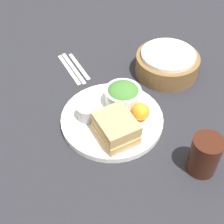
{
  "coord_description": "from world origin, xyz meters",
  "views": [
    {
      "loc": [
        0.51,
        -0.28,
        0.64
      ],
      "look_at": [
        0.0,
        0.0,
        0.04
      ],
      "focal_mm": 50.0,
      "sensor_mm": 36.0,
      "label": 1
    }
  ],
  "objects_px": {
    "plate": "(112,119)",
    "dressing_cup": "(88,112)",
    "salad_bowl": "(123,95)",
    "sandwich": "(116,128)",
    "drink_glass": "(204,155)",
    "spoon": "(79,66)",
    "knife": "(74,68)",
    "bread_basket": "(167,63)",
    "fork": "(69,69)"
  },
  "relations": [
    {
      "from": "fork",
      "to": "dressing_cup",
      "type": "bearing_deg",
      "value": 170.44
    },
    {
      "from": "salad_bowl",
      "to": "drink_glass",
      "type": "bearing_deg",
      "value": 13.27
    },
    {
      "from": "sandwich",
      "to": "drink_glass",
      "type": "bearing_deg",
      "value": 39.07
    },
    {
      "from": "salad_bowl",
      "to": "knife",
      "type": "relative_size",
      "value": 0.57
    },
    {
      "from": "salad_bowl",
      "to": "spoon",
      "type": "relative_size",
      "value": 0.67
    },
    {
      "from": "sandwich",
      "to": "drink_glass",
      "type": "xyz_separation_m",
      "value": [
        0.17,
        0.14,
        0.0
      ]
    },
    {
      "from": "plate",
      "to": "bread_basket",
      "type": "bearing_deg",
      "value": 112.37
    },
    {
      "from": "knife",
      "to": "spoon",
      "type": "relative_size",
      "value": 1.17
    },
    {
      "from": "sandwich",
      "to": "spoon",
      "type": "height_order",
      "value": "sandwich"
    },
    {
      "from": "drink_glass",
      "to": "bread_basket",
      "type": "height_order",
      "value": "drink_glass"
    },
    {
      "from": "drink_glass",
      "to": "bread_basket",
      "type": "xyz_separation_m",
      "value": [
        -0.34,
        0.14,
        -0.01
      ]
    },
    {
      "from": "plate",
      "to": "knife",
      "type": "relative_size",
      "value": 1.57
    },
    {
      "from": "dressing_cup",
      "to": "knife",
      "type": "bearing_deg",
      "value": 165.83
    },
    {
      "from": "dressing_cup",
      "to": "spoon",
      "type": "distance_m",
      "value": 0.25
    },
    {
      "from": "drink_glass",
      "to": "spoon",
      "type": "xyz_separation_m",
      "value": [
        -0.5,
        -0.1,
        -0.05
      ]
    },
    {
      "from": "sandwich",
      "to": "spoon",
      "type": "xyz_separation_m",
      "value": [
        -0.33,
        0.04,
        -0.05
      ]
    },
    {
      "from": "plate",
      "to": "knife",
      "type": "height_order",
      "value": "plate"
    },
    {
      "from": "knife",
      "to": "sandwich",
      "type": "bearing_deg",
      "value": 176.09
    },
    {
      "from": "plate",
      "to": "dressing_cup",
      "type": "xyz_separation_m",
      "value": [
        -0.03,
        -0.06,
        0.03
      ]
    },
    {
      "from": "fork",
      "to": "sandwich",
      "type": "bearing_deg",
      "value": 179.19
    },
    {
      "from": "drink_glass",
      "to": "knife",
      "type": "bearing_deg",
      "value": -167.18
    },
    {
      "from": "bread_basket",
      "to": "knife",
      "type": "xyz_separation_m",
      "value": [
        -0.16,
        -0.25,
        -0.03
      ]
    },
    {
      "from": "plate",
      "to": "spoon",
      "type": "relative_size",
      "value": 1.83
    },
    {
      "from": "dressing_cup",
      "to": "knife",
      "type": "distance_m",
      "value": 0.25
    },
    {
      "from": "fork",
      "to": "drink_glass",
      "type": "bearing_deg",
      "value": -164.82
    },
    {
      "from": "sandwich",
      "to": "salad_bowl",
      "type": "relative_size",
      "value": 1.04
    },
    {
      "from": "knife",
      "to": "dressing_cup",
      "type": "bearing_deg",
      "value": 166.26
    },
    {
      "from": "sandwich",
      "to": "fork",
      "type": "distance_m",
      "value": 0.33
    },
    {
      "from": "drink_glass",
      "to": "bread_basket",
      "type": "relative_size",
      "value": 0.52
    },
    {
      "from": "fork",
      "to": "spoon",
      "type": "relative_size",
      "value": 1.11
    },
    {
      "from": "plate",
      "to": "spoon",
      "type": "bearing_deg",
      "value": 175.72
    },
    {
      "from": "dressing_cup",
      "to": "fork",
      "type": "distance_m",
      "value": 0.24
    },
    {
      "from": "spoon",
      "to": "fork",
      "type": "bearing_deg",
      "value": 90.0
    },
    {
      "from": "sandwich",
      "to": "fork",
      "type": "bearing_deg",
      "value": 178.76
    },
    {
      "from": "salad_bowl",
      "to": "fork",
      "type": "distance_m",
      "value": 0.25
    },
    {
      "from": "salad_bowl",
      "to": "drink_glass",
      "type": "xyz_separation_m",
      "value": [
        0.27,
        0.06,
        0.0
      ]
    },
    {
      "from": "salad_bowl",
      "to": "fork",
      "type": "height_order",
      "value": "salad_bowl"
    },
    {
      "from": "drink_glass",
      "to": "knife",
      "type": "relative_size",
      "value": 0.58
    },
    {
      "from": "plate",
      "to": "bread_basket",
      "type": "height_order",
      "value": "bread_basket"
    },
    {
      "from": "drink_glass",
      "to": "spoon",
      "type": "bearing_deg",
      "value": -169.14
    },
    {
      "from": "bread_basket",
      "to": "knife",
      "type": "distance_m",
      "value": 0.3
    },
    {
      "from": "salad_bowl",
      "to": "dressing_cup",
      "type": "height_order",
      "value": "salad_bowl"
    },
    {
      "from": "drink_glass",
      "to": "fork",
      "type": "distance_m",
      "value": 0.52
    },
    {
      "from": "salad_bowl",
      "to": "knife",
      "type": "distance_m",
      "value": 0.24
    },
    {
      "from": "drink_glass",
      "to": "bread_basket",
      "type": "bearing_deg",
      "value": 157.88
    },
    {
      "from": "plate",
      "to": "bread_basket",
      "type": "relative_size",
      "value": 1.41
    },
    {
      "from": "plate",
      "to": "spoon",
      "type": "distance_m",
      "value": 0.27
    },
    {
      "from": "fork",
      "to": "knife",
      "type": "xyz_separation_m",
      "value": [
        0.0,
        0.02,
        0.0
      ]
    },
    {
      "from": "spoon",
      "to": "bread_basket",
      "type": "bearing_deg",
      "value": -124.17
    },
    {
      "from": "sandwich",
      "to": "spoon",
      "type": "distance_m",
      "value": 0.34
    }
  ]
}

